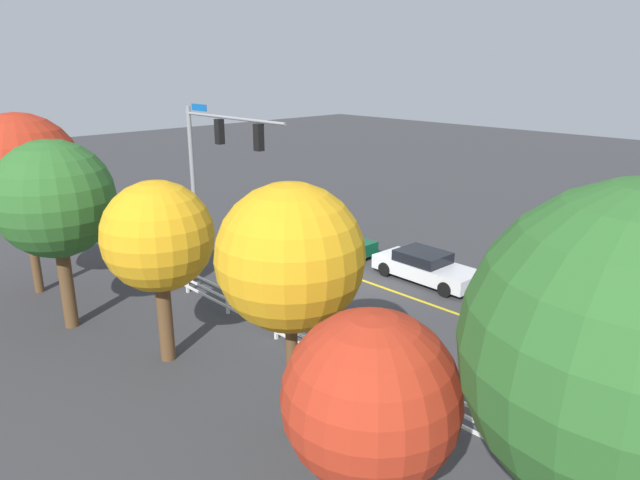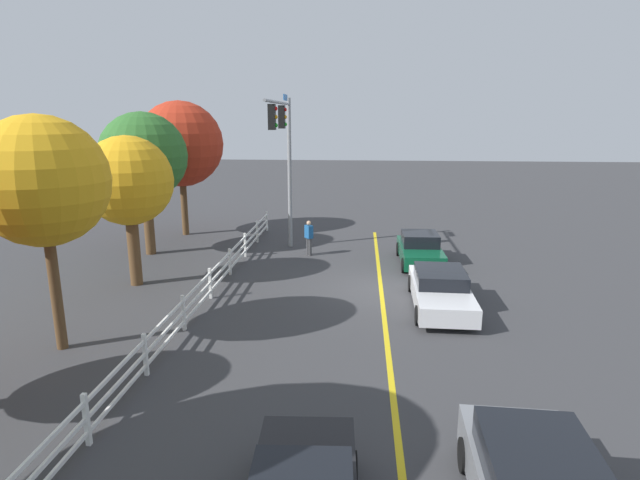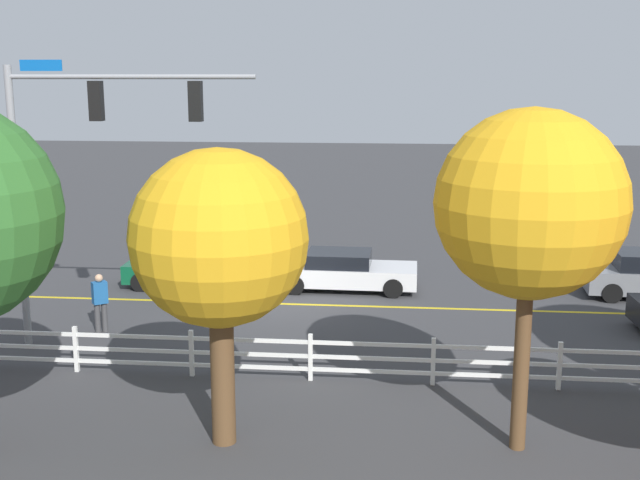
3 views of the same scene
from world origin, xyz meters
TOP-DOWN VIEW (x-y plane):
  - ground_plane at (0.00, 0.00)m, footprint 120.00×120.00m
  - lane_center_stripe at (-4.00, 0.00)m, footprint 28.00×0.16m
  - signal_assembly at (4.64, 4.40)m, footprint 6.47×0.38m
  - car_0 at (-1.79, -1.98)m, footprint 4.80×2.05m
  - car_2 at (3.68, -1.87)m, footprint 4.11×1.90m
  - pedestrian at (4.73, 3.29)m, footprint 0.48×0.45m
  - white_rail_fence at (-3.00, 6.30)m, footprint 26.10×0.10m
  - tree_0 at (-5.97, 9.38)m, footprint 3.54×3.54m
  - tree_3 at (-0.21, 9.70)m, footprint 3.41×3.41m

SIDE VIEW (x-z plane):
  - ground_plane at x=0.00m, z-range 0.00..0.00m
  - lane_center_stripe at x=-4.00m, z-range 0.00..0.01m
  - white_rail_fence at x=-3.00m, z-range 0.03..1.18m
  - car_0 at x=-1.79m, z-range -0.01..1.29m
  - car_2 at x=3.68m, z-range -0.04..1.36m
  - pedestrian at x=4.73m, z-range 0.08..1.77m
  - tree_3 at x=-0.21m, z-range 1.18..7.03m
  - tree_0 at x=-5.97m, z-range 1.51..8.12m
  - signal_assembly at x=4.64m, z-range 1.48..9.00m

